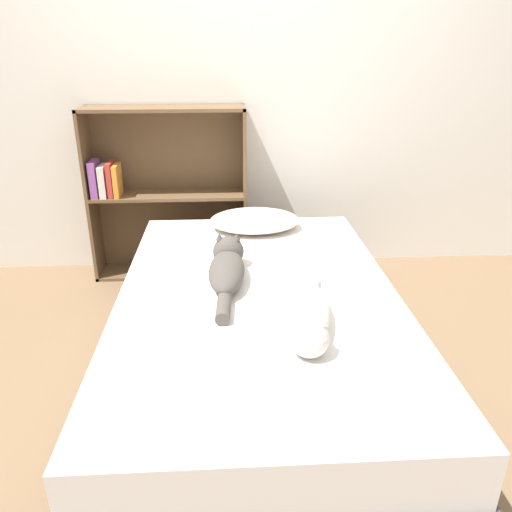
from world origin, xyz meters
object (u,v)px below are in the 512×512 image
at_px(bed, 258,335).
at_px(cat_light, 311,319).
at_px(pillow, 255,220).
at_px(cat_dark, 227,267).
at_px(bookshelf, 164,191).

bearing_deg(bed, cat_light, -63.76).
height_order(pillow, cat_dark, cat_dark).
bearing_deg(cat_light, cat_dark, -136.90).
relative_size(pillow, bookshelf, 0.47).
distance_m(cat_light, cat_dark, 0.56).
relative_size(cat_dark, bookshelf, 0.59).
distance_m(pillow, cat_dark, 0.66).
xyz_separation_m(pillow, bookshelf, (-0.55, 0.44, 0.06)).
height_order(cat_light, bookshelf, bookshelf).
xyz_separation_m(bed, cat_dark, (-0.13, 0.13, 0.28)).
relative_size(bed, bookshelf, 1.85).
bearing_deg(bookshelf, bed, -66.72).
relative_size(pillow, cat_light, 0.80).
xyz_separation_m(bed, cat_light, (0.17, -0.34, 0.28)).
distance_m(cat_dark, bookshelf, 1.16).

